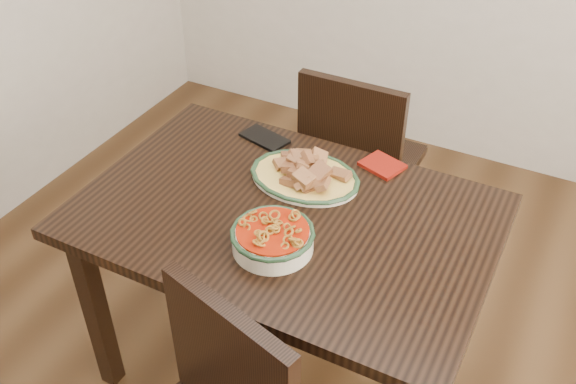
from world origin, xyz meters
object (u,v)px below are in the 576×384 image
at_px(chair_far, 357,157).
at_px(noodle_bowl, 273,236).
at_px(fish_plate, 305,168).
at_px(dining_table, 285,235).
at_px(smartphone, 265,138).

bearing_deg(chair_far, noodle_bowl, 95.79).
height_order(chair_far, fish_plate, chair_far).
distance_m(dining_table, smartphone, 0.42).
height_order(noodle_bowl, smartphone, noodle_bowl).
bearing_deg(fish_plate, chair_far, 92.53).
xyz_separation_m(dining_table, smartphone, (-0.25, 0.32, 0.10)).
height_order(dining_table, smartphone, smartphone).
bearing_deg(dining_table, noodle_bowl, -74.19).
bearing_deg(smartphone, fish_plate, -18.57).
bearing_deg(smartphone, noodle_bowl, -44.09).
bearing_deg(smartphone, dining_table, -37.78).
bearing_deg(smartphone, chair_far, 76.63).
bearing_deg(fish_plate, smartphone, 147.00).
distance_m(chair_far, noodle_bowl, 0.92).
bearing_deg(noodle_bowl, dining_table, 105.81).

